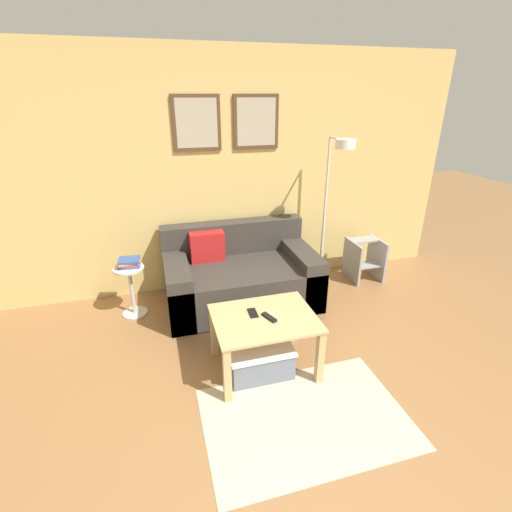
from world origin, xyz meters
name	(u,v)px	position (x,y,z in m)	size (l,w,h in m)	color
wall_back	(215,175)	(0.00, 2.94, 1.28)	(5.60, 0.09, 2.55)	#D6B76B
area_rug	(305,418)	(0.19, 0.72, 0.00)	(1.42, 0.95, 0.01)	#C1B299
couch	(240,277)	(0.13, 2.44, 0.29)	(1.57, 0.95, 0.80)	#38332D
coffee_table	(264,328)	(0.07, 1.32, 0.39)	(0.81, 0.63, 0.49)	tan
storage_bin	(259,358)	(0.01, 1.28, 0.13)	(0.52, 0.39, 0.25)	slate
floor_lamp	(334,191)	(1.20, 2.48, 1.14)	(0.25, 0.56, 1.69)	silver
side_table	(131,287)	(-0.98, 2.46, 0.31)	(0.30, 0.30, 0.53)	silver
book_stack	(129,263)	(-0.97, 2.48, 0.57)	(0.21, 0.19, 0.08)	#335199
remote_control	(269,317)	(0.10, 1.29, 0.50)	(0.04, 0.15, 0.02)	black
cell_phone	(253,313)	(-0.01, 1.40, 0.49)	(0.07, 0.14, 0.01)	black
step_stool	(365,258)	(1.72, 2.54, 0.26)	(0.37, 0.40, 0.49)	#99999E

